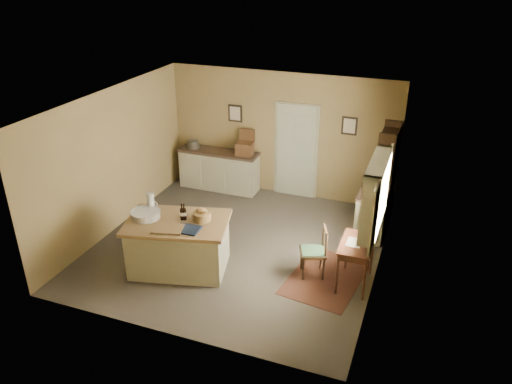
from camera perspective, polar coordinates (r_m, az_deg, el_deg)
ground at (r=9.22m, az=-2.11°, el=-6.22°), size 5.00×5.00×0.00m
wall_back at (r=10.78m, az=2.88°, el=6.55°), size 5.00×0.10×2.70m
wall_front at (r=6.63m, az=-10.61°, el=-6.86°), size 5.00×0.10×2.70m
wall_left at (r=9.76m, az=-15.96°, el=3.50°), size 0.10×5.00×2.70m
wall_right at (r=8.05m, az=14.43°, el=-1.12°), size 0.10×5.00×2.70m
ceiling at (r=8.13m, az=-2.41°, el=10.18°), size 5.00×5.00×0.00m
door at (r=10.76m, az=4.57°, el=4.79°), size 0.97×0.06×2.11m
framed_prints at (r=10.59m, az=3.92°, el=8.28°), size 2.82×0.02×0.38m
window at (r=7.79m, az=13.84°, el=-0.34°), size 0.25×1.99×1.12m
work_island at (r=8.48m, az=-8.89°, el=-5.83°), size 1.87×1.45×1.20m
sideboard at (r=11.28m, az=-4.20°, el=2.68°), size 1.82×0.52×1.18m
rug at (r=8.47m, az=8.01°, el=-9.64°), size 1.31×1.74×0.01m
writing_desk at (r=8.06m, az=11.42°, el=-6.36°), size 0.50×0.83×0.82m
desk_chair at (r=8.29m, az=6.50°, el=-6.84°), size 0.53×0.53×0.87m
right_cabinet at (r=9.66m, az=13.13°, el=-2.23°), size 0.54×0.97×0.99m
shelving_unit at (r=10.03m, az=14.83°, el=1.90°), size 0.33×0.88×1.95m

